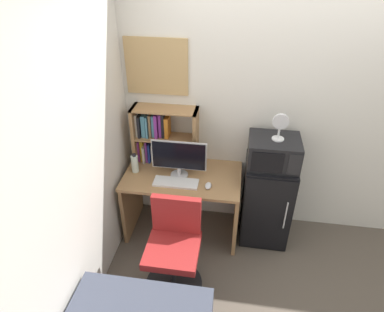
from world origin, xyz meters
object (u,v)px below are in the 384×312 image
at_px(monitor, 179,157).
at_px(computer_mouse, 208,186).
at_px(keyboard, 176,183).
at_px(desk_fan, 280,125).
at_px(wall_corkboard, 157,67).
at_px(hutch_bookshelf, 158,133).
at_px(microwave, 274,152).
at_px(mini_fridge, 266,201).
at_px(water_bottle, 135,163).
at_px(desk_chair, 174,252).

bearing_deg(monitor, computer_mouse, -25.84).
bearing_deg(computer_mouse, keyboard, 178.16).
height_order(monitor, desk_fan, desk_fan).
relative_size(monitor, wall_corkboard, 0.90).
bearing_deg(hutch_bookshelf, computer_mouse, -34.31).
bearing_deg(monitor, microwave, 5.09).
height_order(monitor, mini_fridge, monitor).
height_order(monitor, keyboard, monitor).
xyz_separation_m(monitor, mini_fridge, (0.87, 0.07, -0.49)).
height_order(microwave, desk_fan, desk_fan).
relative_size(computer_mouse, water_bottle, 0.51).
relative_size(keyboard, microwave, 0.91).
xyz_separation_m(keyboard, water_bottle, (-0.44, 0.14, 0.08)).
bearing_deg(mini_fridge, desk_fan, -6.08).
height_order(microwave, wall_corkboard, wall_corkboard).
height_order(desk_fan, wall_corkboard, wall_corkboard).
xyz_separation_m(water_bottle, microwave, (1.32, 0.08, 0.21)).
height_order(mini_fridge, desk_fan, desk_fan).
bearing_deg(water_bottle, monitor, -0.33).
height_order(water_bottle, microwave, microwave).
bearing_deg(water_bottle, computer_mouse, -11.25).
xyz_separation_m(monitor, wall_corkboard, (-0.25, 0.33, 0.75)).
relative_size(monitor, desk_fan, 2.08).
distance_m(monitor, microwave, 0.88).
relative_size(monitor, computer_mouse, 5.15).
bearing_deg(desk_fan, microwave, 165.18).
bearing_deg(computer_mouse, desk_chair, -114.26).
distance_m(keyboard, mini_fridge, 0.95).
bearing_deg(keyboard, desk_fan, 13.04).
distance_m(mini_fridge, desk_chair, 1.09).
xyz_separation_m(mini_fridge, desk_fan, (0.02, -0.00, 0.86)).
distance_m(water_bottle, desk_chair, 0.94).
xyz_separation_m(mini_fridge, desk_chair, (-0.80, -0.74, -0.06)).
relative_size(keyboard, desk_chair, 0.49).
relative_size(keyboard, mini_fridge, 0.47).
xyz_separation_m(computer_mouse, mini_fridge, (0.57, 0.22, -0.29)).
distance_m(hutch_bookshelf, water_bottle, 0.37).
relative_size(monitor, desk_chair, 0.61).
bearing_deg(mini_fridge, hutch_bookshelf, 171.90).
bearing_deg(desk_chair, computer_mouse, 65.74).
relative_size(keyboard, water_bottle, 2.11).
bearing_deg(keyboard, hutch_bookshelf, 123.85).
bearing_deg(water_bottle, desk_fan, 3.01).
distance_m(keyboard, desk_chair, 0.64).
xyz_separation_m(keyboard, computer_mouse, (0.31, -0.01, 0.01)).
bearing_deg(desk_chair, water_bottle, 127.74).
bearing_deg(keyboard, microwave, 13.62).
height_order(computer_mouse, mini_fridge, mini_fridge).
bearing_deg(mini_fridge, water_bottle, -176.86).
bearing_deg(mini_fridge, keyboard, -166.56).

